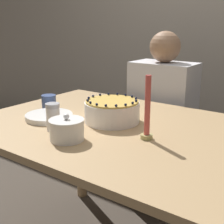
% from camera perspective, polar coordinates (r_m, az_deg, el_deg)
% --- Properties ---
extents(dining_table, '(1.40, 0.95, 0.77)m').
position_cam_1_polar(dining_table, '(1.43, 2.25, -7.18)').
color(dining_table, tan).
rests_on(dining_table, ground_plane).
extents(cake, '(0.26, 0.26, 0.11)m').
position_cam_1_polar(cake, '(1.45, 0.00, 0.15)').
color(cake, white).
rests_on(cake, dining_table).
extents(sugar_bowl, '(0.14, 0.14, 0.11)m').
position_cam_1_polar(sugar_bowl, '(1.24, -8.27, -3.20)').
color(sugar_bowl, white).
rests_on(sugar_bowl, dining_table).
extents(sugar_shaker, '(0.06, 0.06, 0.12)m').
position_cam_1_polar(sugar_shaker, '(1.36, -10.73, -0.83)').
color(sugar_shaker, white).
rests_on(sugar_shaker, dining_table).
extents(plate_stack, '(0.23, 0.23, 0.02)m').
position_cam_1_polar(plate_stack, '(1.53, -11.44, -0.79)').
color(plate_stack, white).
rests_on(plate_stack, dining_table).
extents(candle, '(0.05, 0.05, 0.26)m').
position_cam_1_polar(candle, '(1.23, 6.47, -0.37)').
color(candle, tan).
rests_on(candle, dining_table).
extents(cup, '(0.08, 0.08, 0.08)m').
position_cam_1_polar(cup, '(1.69, -11.41, 1.75)').
color(cup, '#384C7F').
rests_on(cup, dining_table).
extents(person_man_blue_shirt, '(0.40, 0.34, 1.17)m').
position_cam_1_polar(person_man_blue_shirt, '(2.11, 8.98, -3.93)').
color(person_man_blue_shirt, '#2D2D38').
rests_on(person_man_blue_shirt, ground_plane).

